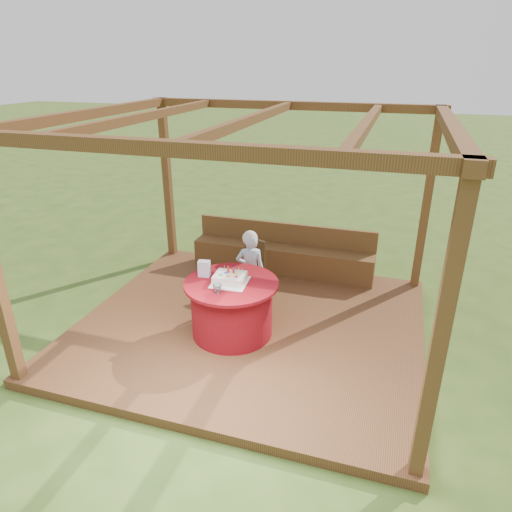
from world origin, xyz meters
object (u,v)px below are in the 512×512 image
at_px(table, 232,308).
at_px(birthday_cake, 230,278).
at_px(chair, 251,264).
at_px(elderly_woman, 250,268).
at_px(bench, 283,257).
at_px(drinking_glass, 217,289).
at_px(gift_bag, 204,269).

distance_m(table, birthday_cake, 0.42).
distance_m(chair, elderly_woman, 0.45).
bearing_deg(bench, drinking_glass, -95.04).
bearing_deg(gift_bag, bench, 66.74).
bearing_deg(elderly_woman, drinking_glass, -92.57).
bearing_deg(bench, birthday_cake, -94.40).
bearing_deg(bench, gift_bag, -105.14).
xyz_separation_m(table, elderly_woman, (-0.01, 0.79, 0.21)).
distance_m(bench, elderly_woman, 1.29).
bearing_deg(birthday_cake, elderly_woman, 89.98).
distance_m(chair, drinking_glass, 1.54).
height_order(bench, elderly_woman, elderly_woman).
height_order(table, gift_bag, gift_bag).
height_order(gift_bag, drinking_glass, gift_bag).
xyz_separation_m(elderly_woman, gift_bag, (-0.38, -0.73, 0.26)).
distance_m(birthday_cake, drinking_glass, 0.30).
bearing_deg(gift_bag, elderly_woman, 54.56).
bearing_deg(chair, gift_bag, -102.60).
bearing_deg(drinking_glass, chair, 92.79).
xyz_separation_m(table, drinking_glass, (-0.06, -0.31, 0.41)).
bearing_deg(table, elderly_woman, 90.86).
relative_size(elderly_woman, birthday_cake, 2.49).
bearing_deg(elderly_woman, gift_bag, -117.32).
bearing_deg(bench, table, -94.09).
bearing_deg(chair, birthday_cake, -84.24).
bearing_deg(table, chair, 96.41).
relative_size(bench, birthday_cake, 6.56).
relative_size(table, gift_bag, 5.66).
distance_m(gift_bag, drinking_glass, 0.49).
bearing_deg(birthday_cake, gift_bag, 168.73).
relative_size(bench, elderly_woman, 2.63).
bearing_deg(gift_bag, drinking_glass, -56.40).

